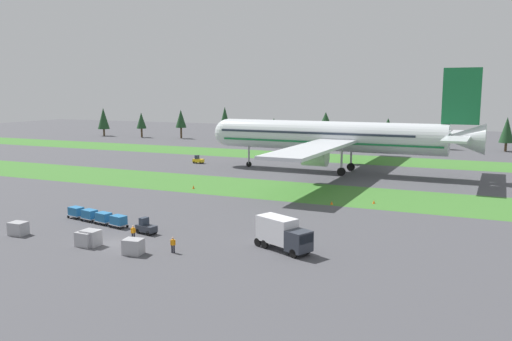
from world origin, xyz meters
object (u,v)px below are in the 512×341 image
object	(u,v)px
uld_container_1	(91,238)
uld_container_2	(86,239)
cargo_dolly_fourth	(76,212)
ground_crew_loader	(133,232)
pushback_tractor	(198,160)
taxiway_marker_2	(332,203)
uld_container_3	(133,247)
taxiway_marker_1	(193,187)
uld_container_0	(18,228)
ground_crew_marshaller	(173,244)
catering_truck	(283,233)
airliner	(336,136)
baggage_tug	(146,227)
cargo_dolly_lead	(118,220)
cargo_dolly_third	(90,214)
cargo_dolly_second	(104,217)
taxiway_marker_0	(374,202)

from	to	relation	value
uld_container_1	uld_container_2	world-z (taller)	uld_container_1
cargo_dolly_fourth	uld_container_2	world-z (taller)	uld_container_2
ground_crew_loader	uld_container_1	xyz separation A→B (m)	(-3.00, -3.78, -0.05)
pushback_tractor	taxiway_marker_2	bearing A→B (deg)	53.66
uld_container_3	taxiway_marker_1	world-z (taller)	uld_container_3
taxiway_marker_2	uld_container_0	bearing A→B (deg)	-133.17
cargo_dolly_fourth	taxiway_marker_2	xyz separation A→B (m)	(29.67, 22.61, -0.66)
pushback_tractor	ground_crew_marshaller	size ratio (longest dim) A/B	1.51
catering_truck	uld_container_1	bearing A→B (deg)	-46.16
airliner	baggage_tug	size ratio (longest dim) A/B	25.38
cargo_dolly_lead	uld_container_3	world-z (taller)	uld_container_3
uld_container_1	taxiway_marker_1	size ratio (longest dim) A/B	3.07
uld_container_2	taxiway_marker_2	xyz separation A→B (m)	(19.32, 32.42, -0.56)
catering_truck	pushback_tractor	xyz separation A→B (m)	(-43.53, 57.13, -1.14)
cargo_dolly_lead	taxiway_marker_2	world-z (taller)	cargo_dolly_lead
catering_truck	uld_container_0	distance (m)	32.36
ground_crew_marshaller	baggage_tug	bearing A→B (deg)	-60.94
uld_container_2	cargo_dolly_lead	bearing A→B (deg)	102.75
cargo_dolly_third	pushback_tractor	distance (m)	57.34
cargo_dolly_lead	taxiway_marker_2	size ratio (longest dim) A/B	4.81
uld_container_0	taxiway_marker_1	bearing A→B (deg)	83.61
uld_container_3	catering_truck	bearing A→B (deg)	28.55
airliner	cargo_dolly_lead	world-z (taller)	airliner
catering_truck	ground_crew_marshaller	size ratio (longest dim) A/B	4.18
pushback_tractor	taxiway_marker_1	size ratio (longest dim) A/B	4.02
baggage_tug	ground_crew_loader	distance (m)	2.95
uld_container_2	uld_container_3	distance (m)	6.71
ground_crew_marshaller	uld_container_2	bearing A→B (deg)	-14.96
baggage_tug	pushback_tractor	xyz separation A→B (m)	(-25.80, 57.45, 0.00)
airliner	taxiway_marker_1	world-z (taller)	airliner
baggage_tug	uld_container_2	bearing A→B (deg)	-12.14
uld_container_3	uld_container_2	bearing A→B (deg)	177.55
baggage_tug	pushback_tractor	world-z (taller)	same
airliner	taxiway_marker_1	xyz separation A→B (m)	(-18.11, -28.62, -7.41)
cargo_dolly_second	ground_crew_loader	world-z (taller)	ground_crew_loader
uld_container_1	cargo_dolly_third	bearing A→B (deg)	131.71
uld_container_0	uld_container_1	distance (m)	11.14
baggage_tug	cargo_dolly_third	bearing A→B (deg)	-90.00
baggage_tug	uld_container_1	distance (m)	7.23
uld_container_2	taxiway_marker_1	distance (m)	35.95
uld_container_1	taxiway_marker_0	size ratio (longest dim) A/B	3.70
ground_crew_loader	taxiway_marker_2	world-z (taller)	ground_crew_loader
uld_container_1	taxiway_marker_2	xyz separation A→B (m)	(18.92, 32.06, -0.64)
uld_container_2	airliner	bearing A→B (deg)	79.99
cargo_dolly_second	uld_container_3	world-z (taller)	uld_container_3
catering_truck	taxiway_marker_0	size ratio (longest dim) A/B	13.45
pushback_tractor	taxiway_marker_0	distance (m)	55.80
uld_container_2	taxiway_marker_0	xyz separation A→B (m)	(25.10, 35.74, -0.55)
taxiway_marker_2	taxiway_marker_1	bearing A→B (deg)	173.75
cargo_dolly_lead	uld_container_3	size ratio (longest dim) A/B	1.23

